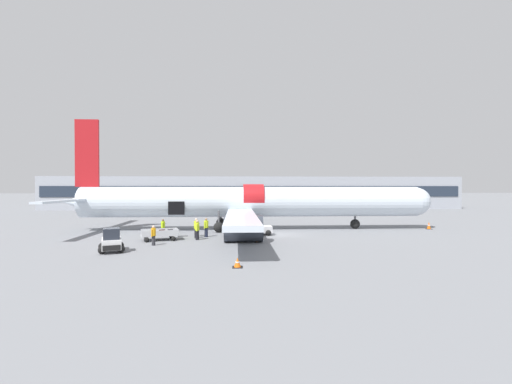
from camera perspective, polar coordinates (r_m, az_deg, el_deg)
name	(u,v)px	position (r m, az deg, el deg)	size (l,w,h in m)	color
ground_plane	(278,234)	(34.41, 3.67, -7.06)	(500.00, 500.00, 0.00)	slate
terminal_strip	(255,193)	(77.64, -0.23, -0.11)	(90.26, 11.17, 7.02)	#9EA3AD
airplane	(248,203)	(38.11, -1.31, -1.82)	(40.84, 35.24, 12.04)	silver
baggage_tug_lead	(111,242)	(27.24, -22.96, -7.66)	(2.28, 2.77, 1.75)	white
baggage_tug_mid	(257,228)	(33.74, 0.15, -6.06)	(2.85, 1.82, 1.61)	silver
baggage_cart_loading	(161,235)	(31.73, -15.53, -6.87)	(4.15, 2.73, 0.96)	#B7BABF
ground_crew_loader_a	(197,227)	(33.45, -9.80, -5.84)	(0.37, 0.55, 1.60)	#1E2338
ground_crew_loader_b	(206,227)	(32.81, -8.30, -5.79)	(0.56, 0.59, 1.79)	#1E2338
ground_crew_driver	(163,227)	(34.32, -15.24, -5.66)	(0.38, 0.56, 1.64)	#2D2D33
ground_crew_supervisor	(196,228)	(32.26, -9.94, -5.87)	(0.44, 0.63, 1.82)	black
ground_crew_helper	(197,229)	(31.12, -9.77, -6.17)	(0.40, 0.60, 1.76)	black
ground_crew_marshal	(153,235)	(28.99, -16.72, -6.86)	(0.48, 0.56, 1.62)	#2D2D33
safety_cone_nose	(429,226)	(43.17, 26.87, -5.04)	(0.60, 0.60, 0.80)	black
safety_cone_engine_left	(237,263)	(20.45, -3.11, -11.71)	(0.60, 0.60, 0.57)	black
safety_cone_wingtip	(257,238)	(29.55, 0.19, -7.67)	(0.54, 0.54, 0.74)	black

